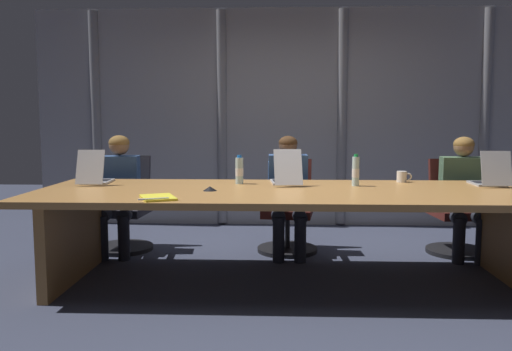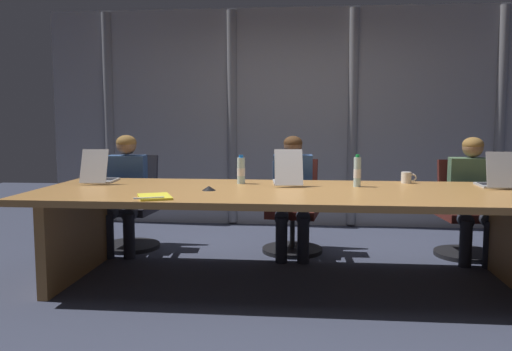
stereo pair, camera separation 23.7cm
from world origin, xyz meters
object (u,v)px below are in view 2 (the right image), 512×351
Objects in this scene: coffee_mug_near at (407,178)px; spiral_notepad at (154,197)px; water_bottle_primary at (357,172)px; laptop_left_mid at (287,177)px; laptop_left_end at (100,176)px; person_left_end at (125,186)px; person_left_mid at (292,189)px; office_chair_left_mid at (293,218)px; office_chair_left_end at (132,214)px; office_chair_center at (465,220)px; laptop_center at (496,180)px; conference_mic_left_side at (209,188)px; person_center at (473,191)px; water_bottle_secondary at (241,171)px.

spiral_notepad is at bearing -151.57° from coffee_mug_near.
laptop_left_mid is at bearing 169.81° from water_bottle_primary.
laptop_left_end is at bearing -175.50° from coffee_mug_near.
water_bottle_primary is (2.22, -0.65, 0.23)m from person_left_end.
laptop_left_mid is 0.43× the size of person_left_mid.
laptop_left_end is 2.71m from coffee_mug_near.
laptop_left_mid is (1.66, 0.02, 0.00)m from laptop_left_end.
office_chair_left_mid reaches higher than coffee_mug_near.
office_chair_left_end is 3.34m from office_chair_center.
office_chair_left_end is 2.58× the size of spiral_notepad.
laptop_center is 2.95× the size of coffee_mug_near.
office_chair_left_end is (0.03, 0.72, -0.47)m from laptop_left_end.
conference_mic_left_side is (-2.32, -0.41, -0.04)m from laptop_center.
laptop_center is 1.90m from office_chair_left_mid.
office_chair_center is 0.96m from coffee_mug_near.
office_chair_center is 8.37× the size of conference_mic_left_side.
office_chair_left_end is 0.82× the size of person_left_mid.
office_chair_left_end reaches higher than conference_mic_left_side.
laptop_left_mid is 0.85m from office_chair_left_mid.
laptop_left_end is at bearing 158.27° from conference_mic_left_side.
person_left_mid is 3.17× the size of spiral_notepad.
spiral_notepad is at bearing -126.42° from conference_mic_left_side.
water_bottle_secondary is (-2.12, -0.54, 0.22)m from person_center.
office_chair_left_mid is 0.79× the size of person_left_end.
person_left_mid reaches higher than laptop_left_end.
spiral_notepad is (0.74, -0.85, -0.05)m from laptop_left_end.
office_chair_left_mid is at bearing -95.07° from office_chair_center.
office_chair_left_end is at bearing 160.04° from water_bottle_primary.
laptop_left_mid reaches higher than spiral_notepad.
person_center is 3.15× the size of spiral_notepad.
water_bottle_secondary is 0.50m from conference_mic_left_side.
water_bottle_primary is at bearing -54.38° from person_center.
laptop_left_end is at bearing -73.48° from person_left_mid.
water_bottle_secondary reaches higher than office_chair_center.
coffee_mug_near is (0.46, 0.29, -0.07)m from water_bottle_primary.
person_left_mid is (1.67, -0.00, -0.01)m from person_left_end.
laptop_left_end reaches higher than conference_mic_left_side.
person_left_mid is at bearing -89.75° from office_chair_center.
office_chair_left_end is 0.81× the size of person_left_end.
person_left_mid is (0.03, 0.54, -0.17)m from laptop_left_mid.
conference_mic_left_side reaches higher than spiral_notepad.
water_bottle_primary reaches higher than water_bottle_secondary.
person_left_mid is at bearing -83.97° from person_center.
person_left_mid is at bearing 4.36° from office_chair_left_mid.
water_bottle_primary is (-1.12, -0.80, 0.54)m from office_chair_center.
office_chair_left_end is 1.78m from spiral_notepad.
office_chair_left_mid is 0.98m from water_bottle_secondary.
person_center reaches higher than coffee_mug_near.
person_center is 4.60× the size of water_bottle_secondary.
laptop_left_end is 2.25m from water_bottle_primary.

